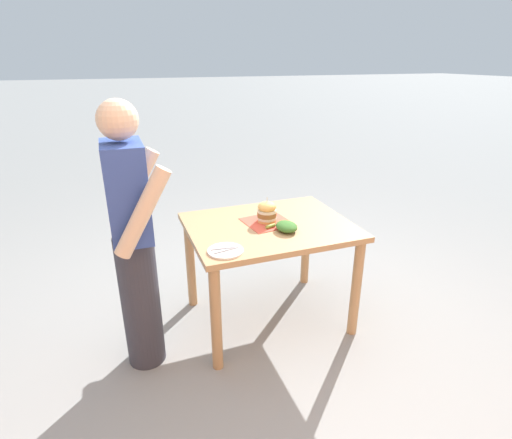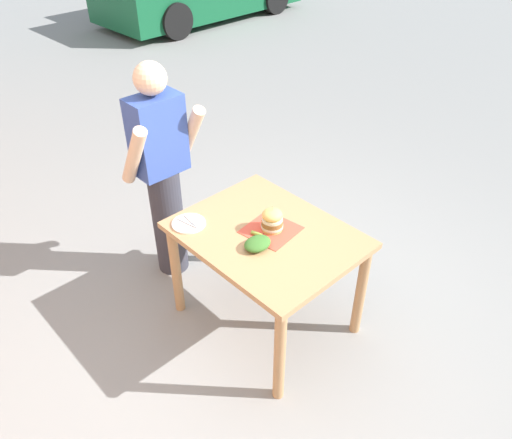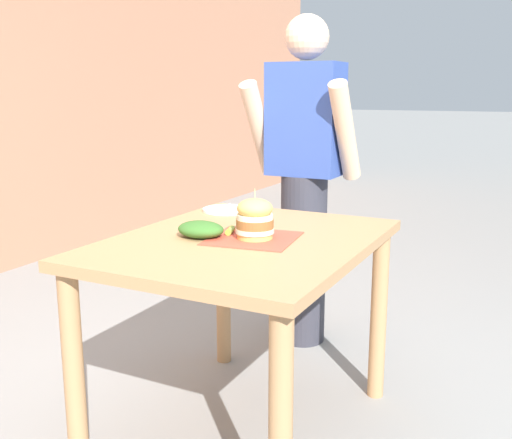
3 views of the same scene
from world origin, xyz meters
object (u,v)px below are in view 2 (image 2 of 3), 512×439
object	(u,v)px
pickle_spear	(257,234)
side_plate_with_forks	(189,223)
diner_across_table	(163,173)
sandwich	(272,220)
patio_table	(267,248)
side_salad	(258,244)

from	to	relation	value
pickle_spear	side_plate_with_forks	bearing A→B (deg)	121.13
pickle_spear	diner_across_table	xyz separation A→B (m)	(-0.07, 0.91, 0.08)
sandwich	side_plate_with_forks	xyz separation A→B (m)	(-0.35, 0.41, -0.07)
patio_table	side_plate_with_forks	distance (m)	0.53
pickle_spear	diner_across_table	bearing A→B (deg)	94.52
sandwich	side_plate_with_forks	world-z (taller)	sandwich
sandwich	side_plate_with_forks	bearing A→B (deg)	130.87
sandwich	side_salad	bearing A→B (deg)	-159.37
pickle_spear	side_salad	bearing A→B (deg)	-130.83
patio_table	side_plate_with_forks	xyz separation A→B (m)	(-0.31, 0.41, 0.13)
pickle_spear	side_salad	world-z (taller)	side_salad
diner_across_table	side_salad	bearing A→B (deg)	-90.20
sandwich	side_salad	distance (m)	0.21
patio_table	diner_across_table	distance (m)	0.96
sandwich	side_plate_with_forks	size ratio (longest dim) A/B	0.84
sandwich	diner_across_table	distance (m)	0.94
patio_table	sandwich	world-z (taller)	sandwich
patio_table	sandwich	size ratio (longest dim) A/B	6.17
sandwich	diner_across_table	bearing A→B (deg)	101.47
pickle_spear	side_plate_with_forks	world-z (taller)	pickle_spear
sandwich	pickle_spear	xyz separation A→B (m)	(-0.12, 0.02, -0.06)
side_salad	patio_table	bearing A→B (deg)	24.83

